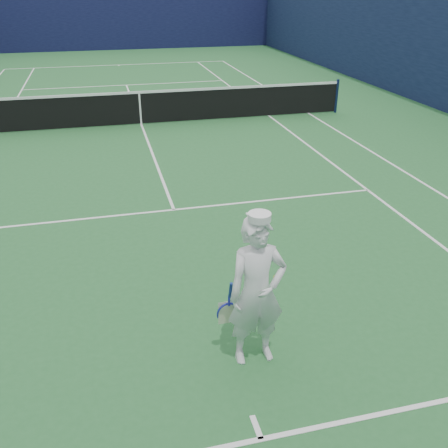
# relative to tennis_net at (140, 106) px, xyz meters

# --- Properties ---
(ground) EXTENTS (80.00, 80.00, 0.00)m
(ground) POSITION_rel_tennis_net_xyz_m (0.00, 0.00, -0.55)
(ground) COLOR #25622F
(ground) RESTS_ON ground
(court_markings) EXTENTS (11.03, 23.83, 0.01)m
(court_markings) POSITION_rel_tennis_net_xyz_m (0.00, 0.00, -0.55)
(court_markings) COLOR white
(court_markings) RESTS_ON ground
(windscreen_fence) EXTENTS (20.12, 36.12, 4.00)m
(windscreen_fence) POSITION_rel_tennis_net_xyz_m (0.00, 0.00, 1.45)
(windscreen_fence) COLOR #0E1136
(windscreen_fence) RESTS_ON ground
(tennis_net) EXTENTS (12.88, 0.09, 1.07)m
(tennis_net) POSITION_rel_tennis_net_xyz_m (0.00, 0.00, 0.00)
(tennis_net) COLOR #141E4C
(tennis_net) RESTS_ON ground
(tennis_player) EXTENTS (0.77, 0.47, 1.87)m
(tennis_player) POSITION_rel_tennis_net_xyz_m (0.29, -10.74, 0.36)
(tennis_player) COLOR white
(tennis_player) RESTS_ON ground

